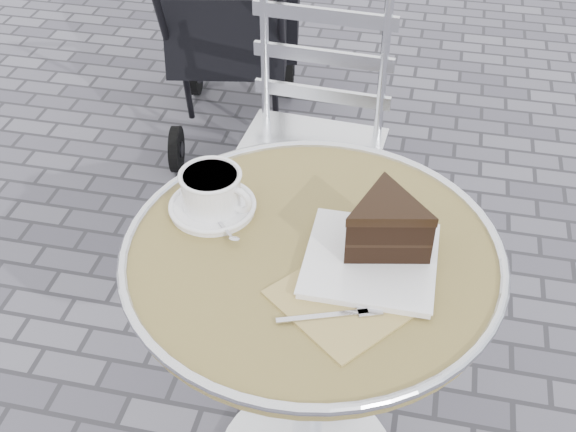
% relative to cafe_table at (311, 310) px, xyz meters
% --- Properties ---
extents(cafe_table, '(0.72, 0.72, 0.74)m').
position_rel_cafe_table_xyz_m(cafe_table, '(0.00, 0.00, 0.00)').
color(cafe_table, silver).
rests_on(cafe_table, ground).
extents(cappuccino_set, '(0.17, 0.18, 0.09)m').
position_rel_cafe_table_xyz_m(cappuccino_set, '(-0.21, 0.07, 0.20)').
color(cappuccino_set, white).
rests_on(cappuccino_set, cafe_table).
extents(cake_plate_set, '(0.31, 0.39, 0.13)m').
position_rel_cafe_table_xyz_m(cake_plate_set, '(0.12, 0.01, 0.22)').
color(cake_plate_set, tan).
rests_on(cake_plate_set, cafe_table).
extents(bistro_chair, '(0.42, 0.42, 0.89)m').
position_rel_cafe_table_xyz_m(bistro_chair, '(-0.13, 0.75, -0.01)').
color(bistro_chair, silver).
rests_on(bistro_chair, ground).
extents(baby_stroller, '(0.61, 1.03, 1.01)m').
position_rel_cafe_table_xyz_m(baby_stroller, '(-0.59, 1.52, -0.11)').
color(baby_stroller, black).
rests_on(baby_stroller, ground).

